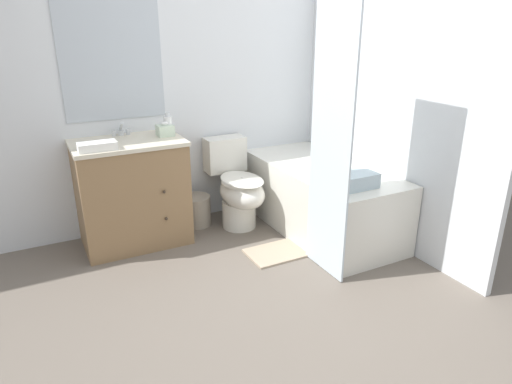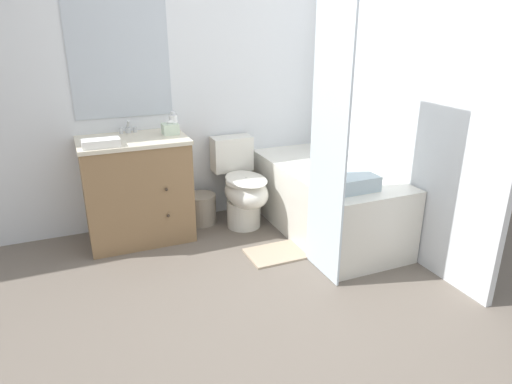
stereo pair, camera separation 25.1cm
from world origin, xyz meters
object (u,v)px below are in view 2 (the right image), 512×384
object	(u,v)px
hand_towel_folded	(101,143)
bath_mat	(277,253)
toilet	(243,187)
wastebasket	(201,209)
bath_towel_folded	(352,183)
vanity_cabinet	(137,188)
soap_dispenser	(173,123)
sink_faucet	(128,129)
bathtub	(325,200)
tissue_box	(170,129)

from	to	relation	value
hand_towel_folded	bath_mat	xyz separation A→B (m)	(1.16, -0.54, -0.87)
toilet	wastebasket	xyz separation A→B (m)	(-0.32, 0.19, -0.22)
wastebasket	bath_towel_folded	size ratio (longest dim) A/B	0.76
hand_towel_folded	bath_towel_folded	size ratio (longest dim) A/B	0.75
vanity_cabinet	soap_dispenser	bearing A→B (deg)	8.14
bath_mat	wastebasket	bearing A→B (deg)	114.83
sink_faucet	wastebasket	world-z (taller)	sink_faucet
soap_dispenser	bath_mat	world-z (taller)	soap_dispenser
wastebasket	bath_towel_folded	world-z (taller)	bath_towel_folded
bathtub	hand_towel_folded	xyz separation A→B (m)	(-1.71, 0.32, 0.59)
soap_dispenser	vanity_cabinet	bearing A→B (deg)	-171.86
bath_towel_folded	soap_dispenser	bearing A→B (deg)	133.61
vanity_cabinet	bath_towel_folded	world-z (taller)	vanity_cabinet
toilet	soap_dispenser	xyz separation A→B (m)	(-0.53, 0.16, 0.57)
wastebasket	hand_towel_folded	bearing A→B (deg)	-162.09
vanity_cabinet	wastebasket	xyz separation A→B (m)	(0.55, 0.08, -0.30)
sink_faucet	soap_dispenser	world-z (taller)	soap_dispenser
vanity_cabinet	sink_faucet	world-z (taller)	sink_faucet
vanity_cabinet	hand_towel_folded	world-z (taller)	hand_towel_folded
bathtub	tissue_box	distance (m)	1.40
sink_faucet	bathtub	xyz separation A→B (m)	(1.47, -0.68, -0.59)
soap_dispenser	hand_towel_folded	size ratio (longest dim) A/B	0.66
tissue_box	bath_mat	distance (m)	1.30
bath_mat	bath_towel_folded	bearing A→B (deg)	-34.18
toilet	bathtub	bearing A→B (deg)	-32.96
bathtub	bath_mat	xyz separation A→B (m)	(-0.55, -0.23, -0.28)
sink_faucet	tissue_box	size ratio (longest dim) A/B	1.14
sink_faucet	toilet	world-z (taller)	sink_faucet
soap_dispenser	tissue_box	bearing A→B (deg)	-139.67
sink_faucet	tissue_box	bearing A→B (deg)	-28.93
toilet	soap_dispenser	size ratio (longest dim) A/B	4.23
toilet	bath_mat	size ratio (longest dim) A/B	1.59
soap_dispenser	bath_towel_folded	bearing A→B (deg)	-46.39
toilet	wastebasket	world-z (taller)	toilet
vanity_cabinet	wastebasket	distance (m)	0.63
toilet	hand_towel_folded	xyz separation A→B (m)	(-1.11, -0.07, 0.52)
bath_mat	soap_dispenser	bearing A→B (deg)	126.98
bath_mat	sink_faucet	bearing A→B (deg)	135.36
bathtub	hand_towel_folded	bearing A→B (deg)	169.42
toilet	tissue_box	xyz separation A→B (m)	(-0.56, 0.13, 0.54)
vanity_cabinet	tissue_box	bearing A→B (deg)	3.64
sink_faucet	wastebasket	bearing A→B (deg)	-11.06
vanity_cabinet	bathtub	world-z (taller)	vanity_cabinet
toilet	hand_towel_folded	world-z (taller)	hand_towel_folded
toilet	bath_mat	bearing A→B (deg)	-85.41
tissue_box	hand_towel_folded	bearing A→B (deg)	-160.60
soap_dispenser	bath_mat	bearing A→B (deg)	-53.02
wastebasket	bath_mat	bearing A→B (deg)	-65.17
wastebasket	bath_towel_folded	bearing A→B (deg)	-53.71
sink_faucet	bath_mat	distance (m)	1.56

